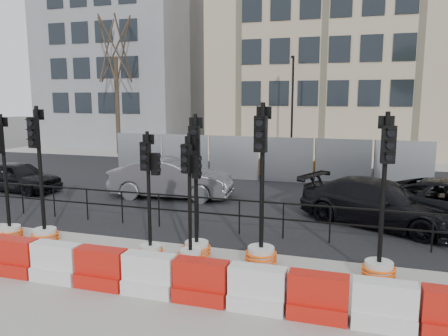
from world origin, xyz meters
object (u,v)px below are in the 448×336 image
(traffic_signal_a, at_px, (8,216))
(car_c, at_px, (379,203))
(traffic_signal_h, at_px, (380,248))
(traffic_signal_d, at_px, (150,231))
(car_a, at_px, (18,177))

(traffic_signal_a, distance_m, car_c, 10.23)
(traffic_signal_h, height_order, car_c, traffic_signal_h)
(traffic_signal_d, bearing_deg, car_c, 39.39)
(traffic_signal_a, xyz_separation_m, traffic_signal_d, (4.15, -0.14, 0.03))
(traffic_signal_a, xyz_separation_m, car_c, (9.27, 4.33, -0.01))
(traffic_signal_d, distance_m, car_a, 9.86)
(traffic_signal_a, distance_m, car_a, 6.58)
(traffic_signal_a, height_order, traffic_signal_d, traffic_signal_a)
(traffic_signal_d, bearing_deg, traffic_signal_a, 176.26)
(traffic_signal_a, relative_size, car_a, 0.89)
(traffic_signal_a, xyz_separation_m, traffic_signal_h, (9.13, 0.20, 0.03))
(traffic_signal_h, height_order, car_a, traffic_signal_h)
(traffic_signal_a, xyz_separation_m, car_a, (-4.25, 5.02, -0.07))
(traffic_signal_h, relative_size, car_a, 0.93)
(car_a, bearing_deg, traffic_signal_a, -134.28)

